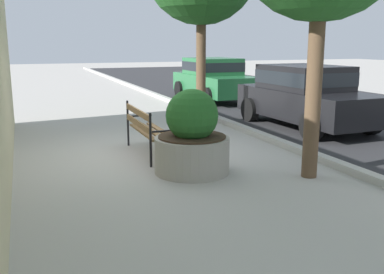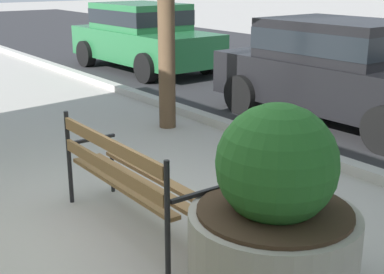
{
  "view_description": "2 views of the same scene",
  "coord_description": "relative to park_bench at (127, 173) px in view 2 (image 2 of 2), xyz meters",
  "views": [
    {
      "loc": [
        8.08,
        -2.1,
        2.12
      ],
      "look_at": [
        1.43,
        0.45,
        0.6
      ],
      "focal_mm": 41.51,
      "sensor_mm": 36.0,
      "label": 1
    },
    {
      "loc": [
        3.9,
        -2.1,
        2.23
      ],
      "look_at": [
        0.01,
        0.77,
        0.75
      ],
      "focal_mm": 50.28,
      "sensor_mm": 36.0,
      "label": 2
    }
  ],
  "objects": [
    {
      "name": "parked_car_black",
      "position": [
        -1.33,
        4.52,
        0.3
      ],
      "size": [
        4.16,
        2.03,
        1.56
      ],
      "color": "black",
      "rests_on": "ground"
    },
    {
      "name": "parked_car_green",
      "position": [
        -7.13,
        4.52,
        0.3
      ],
      "size": [
        4.16,
        2.03,
        1.56
      ],
      "color": "#236638",
      "rests_on": "ground"
    },
    {
      "name": "concrete_planter",
      "position": [
        1.42,
        0.39,
        0.03
      ],
      "size": [
        1.24,
        1.24,
        1.39
      ],
      "color": "gray",
      "rests_on": "ground"
    },
    {
      "name": "ground_plane",
      "position": [
        -0.0,
        -0.06,
        -0.54
      ],
      "size": [
        80.0,
        80.0,
        0.0
      ],
      "primitive_type": "plane",
      "color": "#ADA8A0"
    },
    {
      "name": "park_bench",
      "position": [
        0.0,
        0.0,
        0.0
      ],
      "size": [
        1.8,
        0.54,
        0.95
      ],
      "color": "olive",
      "rests_on": "ground"
    },
    {
      "name": "curb_stone",
      "position": [
        -0.0,
        2.84,
        -0.48
      ],
      "size": [
        60.0,
        0.2,
        0.12
      ],
      "primitive_type": "cube",
      "color": "#B2AFA8",
      "rests_on": "ground"
    }
  ]
}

